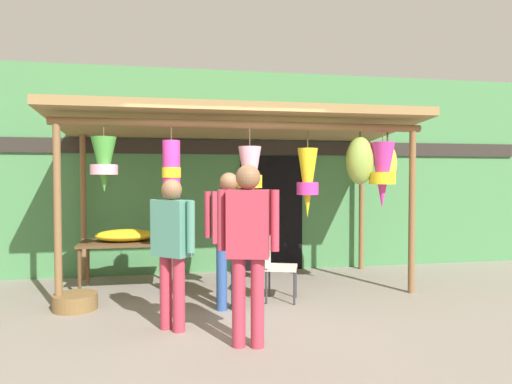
{
  "coord_description": "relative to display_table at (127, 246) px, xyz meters",
  "views": [
    {
      "loc": [
        -0.73,
        -5.56,
        1.64
      ],
      "look_at": [
        0.5,
        0.89,
        1.41
      ],
      "focal_mm": 32.18,
      "sensor_mm": 36.0,
      "label": 1
    }
  ],
  "objects": [
    {
      "name": "customer_foreground",
      "position": [
        1.32,
        -1.28,
        0.36
      ],
      "size": [
        0.59,
        0.25,
        1.69
      ],
      "color": "#2D5193",
      "rests_on": "ground_plane"
    },
    {
      "name": "wicker_basket_by_table",
      "position": [
        -0.54,
        -0.91,
        -0.54
      ],
      "size": [
        0.53,
        0.53,
        0.19
      ],
      "primitive_type": "cylinder",
      "color": "brown",
      "rests_on": "ground_plane"
    },
    {
      "name": "ground_plane",
      "position": [
        1.33,
        -1.25,
        -0.63
      ],
      "size": [
        30.0,
        30.0,
        0.0
      ],
      "primitive_type": "plane",
      "color": "gray"
    },
    {
      "name": "folding_chair",
      "position": [
        1.98,
        -0.97,
        -0.13
      ],
      "size": [
        0.51,
        0.51,
        0.84
      ],
      "color": "beige",
      "rests_on": "ground_plane"
    },
    {
      "name": "shopper_by_bananas",
      "position": [
        1.34,
        -2.53,
        0.41
      ],
      "size": [
        0.58,
        0.32,
        1.75
      ],
      "color": "#B23347",
      "rests_on": "ground_plane"
    },
    {
      "name": "display_table",
      "position": [
        0.0,
        0.0,
        0.0
      ],
      "size": [
        1.29,
        0.76,
        0.7
      ],
      "color": "brown",
      "rests_on": "ground_plane"
    },
    {
      "name": "flower_heap_on_table",
      "position": [
        -0.01,
        0.02,
        0.16
      ],
      "size": [
        0.84,
        0.59,
        0.17
      ],
      "color": "yellow",
      "rests_on": "display_table"
    },
    {
      "name": "vendor_in_orange",
      "position": [
        0.63,
        -1.9,
        0.31
      ],
      "size": [
        0.47,
        0.43,
        1.61
      ],
      "color": "#B23347",
      "rests_on": "ground_plane"
    },
    {
      "name": "market_stall_canopy",
      "position": [
        1.77,
        -0.3,
        1.55
      ],
      "size": [
        5.17,
        2.21,
        2.58
      ],
      "color": "brown",
      "rests_on": "ground_plane"
    },
    {
      "name": "shop_facade",
      "position": [
        1.34,
        1.11,
        1.09
      ],
      "size": [
        12.83,
        0.29,
        3.44
      ],
      "color": "#47844C",
      "rests_on": "ground_plane"
    }
  ]
}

